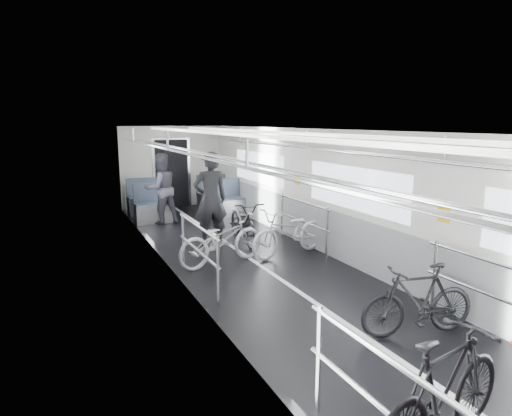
{
  "coord_description": "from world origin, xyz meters",
  "views": [
    {
      "loc": [
        -3.29,
        -6.41,
        2.55
      ],
      "look_at": [
        0.0,
        0.86,
        1.02
      ],
      "focal_mm": 32.0,
      "sensor_mm": 36.0,
      "label": 1
    }
  ],
  "objects": [
    {
      "name": "person_standing",
      "position": [
        -0.36,
        2.35,
        0.97
      ],
      "size": [
        0.72,
        0.48,
        1.94
      ],
      "primitive_type": "imported",
      "rotation": [
        0.0,
        0.0,
        3.13
      ],
      "color": "black",
      "rests_on": "floor"
    },
    {
      "name": "person_seated",
      "position": [
        -0.81,
        4.85,
        0.89
      ],
      "size": [
        0.99,
        0.84,
        1.77
      ],
      "primitive_type": "imported",
      "rotation": [
        0.0,
        0.0,
        3.36
      ],
      "color": "#29272E",
      "rests_on": "floor"
    },
    {
      "name": "bike_left_mid",
      "position": [
        -0.66,
        -4.1,
        0.49
      ],
      "size": [
        1.7,
        0.8,
        0.99
      ],
      "primitive_type": "imported",
      "rotation": [
        0.0,
        0.0,
        1.78
      ],
      "color": "black",
      "rests_on": "floor"
    },
    {
      "name": "bike_right_mid",
      "position": [
        0.78,
        1.04,
        0.47
      ],
      "size": [
        1.87,
        1.03,
        0.93
      ],
      "primitive_type": "imported",
      "rotation": [
        0.0,
        0.0,
        -1.33
      ],
      "color": "#B8B9BD",
      "rests_on": "floor"
    },
    {
      "name": "bike_aisle",
      "position": [
        0.33,
        2.25,
        0.46
      ],
      "size": [
        0.8,
        1.81,
        0.92
      ],
      "primitive_type": "imported",
      "rotation": [
        0.0,
        0.0,
        -0.11
      ],
      "color": "black",
      "rests_on": "floor"
    },
    {
      "name": "car_shell",
      "position": [
        0.0,
        1.78,
        1.13
      ],
      "size": [
        3.02,
        14.01,
        2.41
      ],
      "color": "black",
      "rests_on": "ground"
    },
    {
      "name": "bike_left_far",
      "position": [
        -0.6,
        1.05,
        0.46
      ],
      "size": [
        1.86,
        1.03,
        0.92
      ],
      "primitive_type": "imported",
      "rotation": [
        0.0,
        0.0,
        1.82
      ],
      "color": "#B1B0B5",
      "rests_on": "floor"
    },
    {
      "name": "bike_right_near",
      "position": [
        0.6,
        -2.53,
        0.44
      ],
      "size": [
        1.53,
        0.69,
        0.89
      ],
      "primitive_type": "imported",
      "rotation": [
        0.0,
        0.0,
        -1.76
      ],
      "color": "black",
      "rests_on": "floor"
    }
  ]
}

